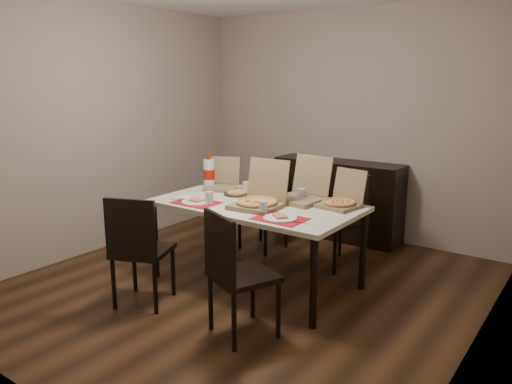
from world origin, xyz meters
TOP-DOWN VIEW (x-y plane):
  - ground at (0.00, 0.00)m, footprint 3.80×4.00m
  - room_walls at (0.00, 0.43)m, footprint 3.84×4.02m
  - sideboard at (0.00, 1.78)m, footprint 1.50×0.40m
  - dining_table at (0.03, 0.12)m, footprint 1.80×1.00m
  - chair_near_left at (-0.46, -0.82)m, footprint 0.55×0.55m
  - chair_near_right at (0.48, -0.75)m, footprint 0.55×0.55m
  - chair_far_left at (-0.45, 1.00)m, footprint 0.45×0.45m
  - chair_far_right at (0.47, 1.00)m, footprint 0.55×0.55m
  - setting_near_left at (-0.39, -0.17)m, footprint 0.48×0.30m
  - setting_near_right at (0.44, -0.18)m, footprint 0.49×0.30m
  - setting_far_left at (-0.40, 0.45)m, footprint 0.44×0.30m
  - setting_far_right at (0.45, 0.45)m, footprint 0.48×0.30m
  - napkin_loose at (0.09, 0.04)m, footprint 0.16×0.16m
  - pizza_box_center at (0.14, 0.02)m, footprint 0.43×0.46m
  - pizza_box_right at (0.70, 0.44)m, footprint 0.36×0.39m
  - pizza_box_left at (-0.59, 0.40)m, footprint 0.41×0.43m
  - pizza_box_extra at (0.32, 0.43)m, footprint 0.43×0.46m
  - faina_plate at (-0.30, 0.27)m, footprint 0.25×0.25m
  - dip_bowl at (0.09, 0.31)m, footprint 0.13×0.13m
  - soda_bottle at (-0.73, 0.36)m, footprint 0.11×0.11m

SIDE VIEW (x-z plane):
  - ground at x=0.00m, z-range -0.02..0.00m
  - sideboard at x=0.00m, z-range 0.00..0.90m
  - chair_near_left at x=-0.46m, z-range 0.05..0.98m
  - chair_near_right at x=0.48m, z-range 0.05..0.98m
  - chair_far_left at x=-0.45m, z-range 0.05..0.98m
  - chair_far_right at x=0.47m, z-range 0.05..0.98m
  - dining_table at x=0.03m, z-range 0.31..1.06m
  - napkin_loose at x=0.09m, z-range 0.75..0.77m
  - dip_bowl at x=0.09m, z-range 0.75..0.78m
  - faina_plate at x=-0.30m, z-range 0.75..0.78m
  - setting_far_left at x=-0.40m, z-range 0.72..0.83m
  - setting_near_left at x=-0.39m, z-range 0.72..0.83m
  - setting_near_right at x=0.44m, z-range 0.72..0.83m
  - setting_far_right at x=0.45m, z-range 0.72..0.83m
  - pizza_box_right at x=0.70m, z-range 0.65..0.96m
  - pizza_box_left at x=-0.59m, z-range 0.65..0.96m
  - pizza_box_center at x=0.14m, z-range 0.61..1.01m
  - pizza_box_extra at x=0.32m, z-range 0.62..1.01m
  - soda_bottle at x=-0.73m, z-range 0.72..1.06m
  - room_walls at x=0.00m, z-range 0.42..3.04m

